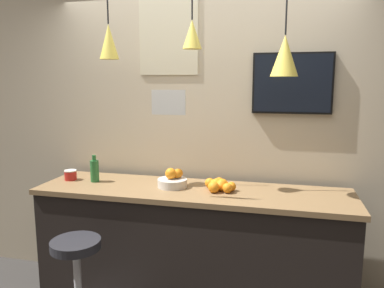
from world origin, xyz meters
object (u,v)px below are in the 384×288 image
at_px(fruit_bowl, 173,180).
at_px(mounted_tv, 292,83).
at_px(bar_stool, 78,282).
at_px(spread_jar, 71,175).
at_px(juice_bottle, 95,170).

relative_size(fruit_bowl, mounted_tv, 0.38).
xyz_separation_m(bar_stool, spread_jar, (-0.40, 0.62, 0.57)).
height_order(fruit_bowl, spread_jar, fruit_bowl).
bearing_deg(juice_bottle, mounted_tv, 12.76).
xyz_separation_m(bar_stool, mounted_tv, (1.37, 0.97, 1.33)).
bearing_deg(fruit_bowl, mounted_tv, 21.45).
bearing_deg(bar_stool, mounted_tv, 35.39).
xyz_separation_m(bar_stool, fruit_bowl, (0.49, 0.63, 0.58)).
relative_size(bar_stool, mounted_tv, 1.26).
bearing_deg(bar_stool, fruit_bowl, 51.96).
distance_m(juice_bottle, mounted_tv, 1.73).
distance_m(bar_stool, juice_bottle, 0.90).
height_order(fruit_bowl, mounted_tv, mounted_tv).
bearing_deg(spread_jar, bar_stool, -57.08).
bearing_deg(spread_jar, mounted_tv, 11.19).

